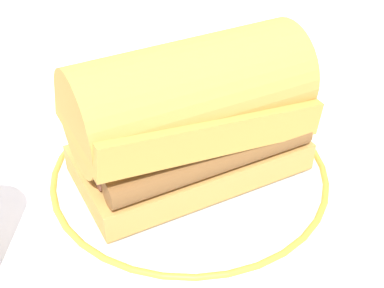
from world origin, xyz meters
TOP-DOWN VIEW (x-y plane):
  - ground_plane at (0.00, 0.00)m, footprint 1.50×1.50m
  - plate at (0.02, -0.00)m, footprint 0.27×0.27m
  - sausage_sandwich at (0.02, -0.00)m, footprint 0.21×0.13m

SIDE VIEW (x-z plane):
  - ground_plane at x=0.00m, z-range 0.00..0.00m
  - plate at x=0.02m, z-range 0.00..0.02m
  - sausage_sandwich at x=0.02m, z-range 0.01..0.14m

